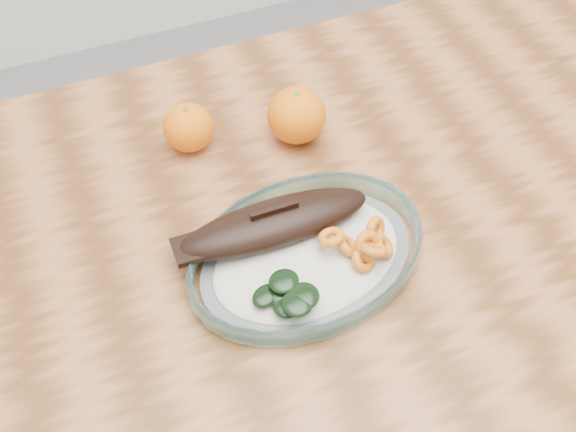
% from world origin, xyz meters
% --- Properties ---
extents(dining_table, '(1.20, 0.80, 0.75)m').
position_xyz_m(dining_table, '(0.00, 0.00, 0.65)').
color(dining_table, '#5A3315').
rests_on(dining_table, ground).
extents(plated_meal, '(0.61, 0.61, 0.08)m').
position_xyz_m(plated_meal, '(-0.08, -0.03, 0.77)').
color(plated_meal, white).
rests_on(plated_meal, dining_table).
extents(orange_left, '(0.07, 0.07, 0.07)m').
position_xyz_m(orange_left, '(-0.15, 0.21, 0.78)').
color(orange_left, orange).
rests_on(orange_left, dining_table).
extents(orange_right, '(0.08, 0.08, 0.08)m').
position_xyz_m(orange_right, '(-0.01, 0.17, 0.79)').
color(orange_right, orange).
rests_on(orange_right, dining_table).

